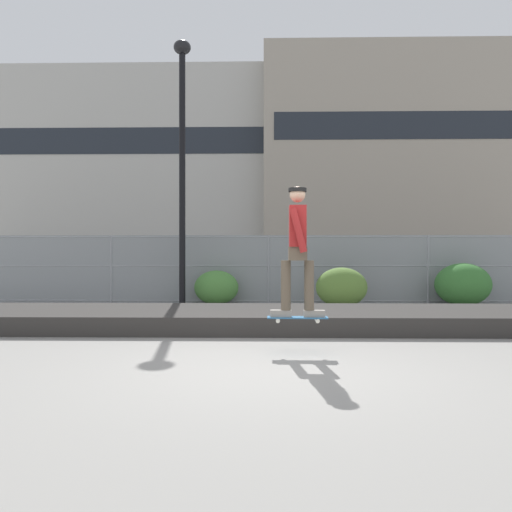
# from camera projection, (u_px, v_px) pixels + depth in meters

# --- Properties ---
(ground_plane) EXTENTS (120.00, 120.00, 0.00)m
(ground_plane) POSITION_uv_depth(u_px,v_px,m) (271.00, 368.00, 5.91)
(ground_plane) COLOR gray
(gravel_berm) EXTENTS (13.86, 2.44, 0.32)m
(gravel_berm) POSITION_uv_depth(u_px,v_px,m) (270.00, 318.00, 9.24)
(gravel_berm) COLOR #33302D
(gravel_berm) RESTS_ON ground_plane
(skateboard) EXTENTS (0.80, 0.22, 0.07)m
(skateboard) POSITION_uv_depth(u_px,v_px,m) (297.00, 318.00, 6.72)
(skateboard) COLOR #2D608C
(skater) EXTENTS (0.72, 0.59, 1.73)m
(skater) POSITION_uv_depth(u_px,v_px,m) (297.00, 243.00, 6.72)
(skater) COLOR gray
(skater) RESTS_ON skateboard
(chain_fence) EXTENTS (17.35, 0.06, 1.85)m
(chain_fence) POSITION_uv_depth(u_px,v_px,m) (269.00, 269.00, 13.82)
(chain_fence) COLOR gray
(chain_fence) RESTS_ON ground_plane
(street_lamp) EXTENTS (0.44, 0.44, 6.80)m
(street_lamp) POSITION_uv_depth(u_px,v_px,m) (182.00, 141.00, 12.95)
(street_lamp) COLOR black
(street_lamp) RESTS_ON ground_plane
(parked_car_near) EXTENTS (4.53, 2.21, 1.66)m
(parked_car_near) POSITION_uv_depth(u_px,v_px,m) (201.00, 269.00, 17.10)
(parked_car_near) COLOR silver
(parked_car_near) RESTS_ON ground_plane
(parked_car_mid) EXTENTS (4.54, 2.24, 1.66)m
(parked_car_mid) POSITION_uv_depth(u_px,v_px,m) (394.00, 269.00, 16.64)
(parked_car_mid) COLOR black
(parked_car_mid) RESTS_ON ground_plane
(library_building) EXTENTS (29.00, 12.90, 19.47)m
(library_building) POSITION_uv_depth(u_px,v_px,m) (141.00, 176.00, 54.24)
(library_building) COLOR #B2AFA8
(library_building) RESTS_ON ground_plane
(office_block) EXTENTS (23.06, 14.79, 20.77)m
(office_block) POSITION_uv_depth(u_px,v_px,m) (375.00, 167.00, 52.62)
(office_block) COLOR #9E9384
(office_block) RESTS_ON ground_plane
(shrub_left) EXTENTS (1.17, 0.96, 0.90)m
(shrub_left) POSITION_uv_depth(u_px,v_px,m) (216.00, 287.00, 13.39)
(shrub_left) COLOR #477F38
(shrub_left) RESTS_ON ground_plane
(shrub_center) EXTENTS (1.29, 1.06, 1.00)m
(shrub_center) POSITION_uv_depth(u_px,v_px,m) (342.00, 287.00, 12.75)
(shrub_center) COLOR #567A33
(shrub_center) RESTS_ON ground_plane
(shrub_right) EXTENTS (1.43, 1.17, 1.10)m
(shrub_right) POSITION_uv_depth(u_px,v_px,m) (463.00, 284.00, 13.04)
(shrub_right) COLOR #336B2D
(shrub_right) RESTS_ON ground_plane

